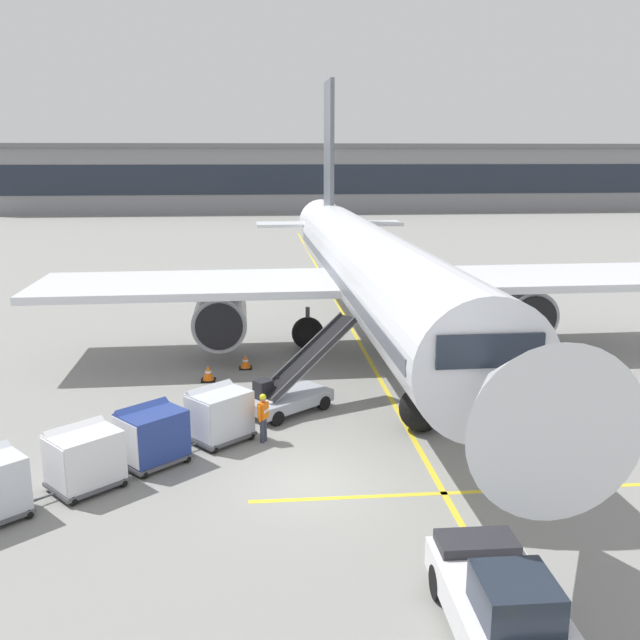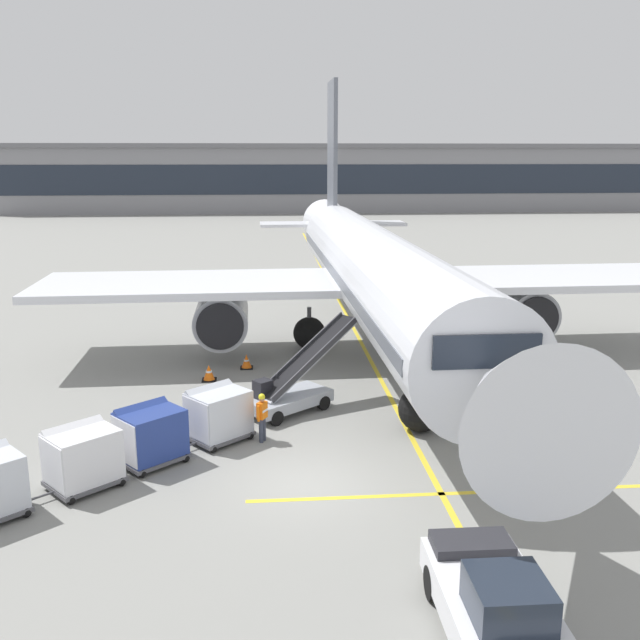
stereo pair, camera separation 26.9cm
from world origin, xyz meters
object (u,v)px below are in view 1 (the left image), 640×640
object	(u,v)px
baggage_cart_second	(151,434)
ground_crew_by_loader	(263,415)
baggage_cart_lead	(219,413)
pushback_tug	(502,602)
safety_cone_wingtip	(208,373)
parked_airplane	(371,272)
baggage_cart_third	(84,457)
safety_cone_engine_keepout	(245,362)
ground_crew_by_carts	(217,412)
belt_loader	(292,388)

from	to	relation	value
baggage_cart_second	ground_crew_by_loader	bearing A→B (deg)	21.81
baggage_cart_lead	baggage_cart_second	bearing A→B (deg)	-140.68
pushback_tug	safety_cone_wingtip	xyz separation A→B (m)	(-7.04, 17.52, -0.48)
parked_airplane	pushback_tug	bearing A→B (deg)	-92.09
baggage_cart_third	safety_cone_engine_keepout	distance (m)	12.48
baggage_cart_second	baggage_cart_third	bearing A→B (deg)	-138.55
ground_crew_by_carts	ground_crew_by_loader	bearing A→B (deg)	-13.25
baggage_cart_lead	baggage_cart_third	xyz separation A→B (m)	(-3.80, -3.23, 0.00)
baggage_cart_lead	ground_crew_by_carts	size ratio (longest dim) A/B	1.49
pushback_tug	ground_crew_by_loader	distance (m)	11.58
pushback_tug	safety_cone_wingtip	bearing A→B (deg)	111.88
baggage_cart_second	ground_crew_by_carts	bearing A→B (deg)	42.39
parked_airplane	baggage_cart_second	bearing A→B (deg)	-126.33
baggage_cart_third	pushback_tug	xyz separation A→B (m)	(10.04, -7.61, -0.17)
baggage_cart_third	ground_crew_by_loader	world-z (taller)	baggage_cart_third
belt_loader	ground_crew_by_carts	size ratio (longest dim) A/B	2.75
baggage_cart_lead	ground_crew_by_loader	xyz separation A→B (m)	(1.53, -0.25, -0.00)
baggage_cart_second	baggage_cart_third	xyz separation A→B (m)	(-1.75, -1.55, 0.00)
ground_crew_by_carts	pushback_tug	bearing A→B (deg)	-60.10
parked_airplane	belt_loader	size ratio (longest dim) A/B	8.94
ground_crew_by_carts	safety_cone_wingtip	distance (m)	6.63
baggage_cart_lead	safety_cone_engine_keepout	distance (m)	8.41
baggage_cart_second	baggage_cart_third	world-z (taller)	same
baggage_cart_third	safety_cone_engine_keepout	xyz separation A→B (m)	(4.61, 11.58, -0.67)
baggage_cart_lead	safety_cone_engine_keepout	xyz separation A→B (m)	(0.81, 8.35, -0.67)
baggage_cart_second	pushback_tug	bearing A→B (deg)	-47.83
safety_cone_wingtip	belt_loader	bearing A→B (deg)	-48.99
parked_airplane	belt_loader	distance (m)	9.61
baggage_cart_lead	safety_cone_engine_keepout	size ratio (longest dim) A/B	3.87
baggage_cart_third	safety_cone_wingtip	distance (m)	10.38
parked_airplane	belt_loader	world-z (taller)	parked_airplane
pushback_tug	safety_cone_wingtip	world-z (taller)	pushback_tug
baggage_cart_lead	baggage_cart_third	bearing A→B (deg)	-139.69
parked_airplane	ground_crew_by_loader	xyz separation A→B (m)	(-5.48, -10.90, -3.08)
ground_crew_by_loader	safety_cone_engine_keepout	distance (m)	8.65
ground_crew_by_carts	safety_cone_wingtip	bearing A→B (deg)	96.36
baggage_cart_third	ground_crew_by_loader	xyz separation A→B (m)	(5.34, 2.98, -0.00)
belt_loader	safety_cone_engine_keepout	distance (m)	6.01
parked_airplane	pushback_tug	world-z (taller)	parked_airplane
safety_cone_engine_keepout	ground_crew_by_carts	bearing A→B (deg)	-96.11
parked_airplane	baggage_cart_lead	bearing A→B (deg)	-123.38
pushback_tug	safety_cone_engine_keepout	size ratio (longest dim) A/B	6.59
safety_cone_engine_keepout	safety_cone_wingtip	distance (m)	2.31
ground_crew_by_carts	safety_cone_wingtip	world-z (taller)	ground_crew_by_carts
parked_airplane	safety_cone_engine_keepout	xyz separation A→B (m)	(-6.21, -2.30, -3.75)
baggage_cart_second	ground_crew_by_loader	world-z (taller)	baggage_cart_second
ground_crew_by_carts	baggage_cart_lead	bearing A→B (deg)	-61.51
baggage_cart_second	safety_cone_wingtip	distance (m)	8.49
ground_crew_by_carts	safety_cone_engine_keepout	bearing A→B (deg)	83.89
belt_loader	safety_cone_wingtip	xyz separation A→B (m)	(-3.49, 4.02, -0.57)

